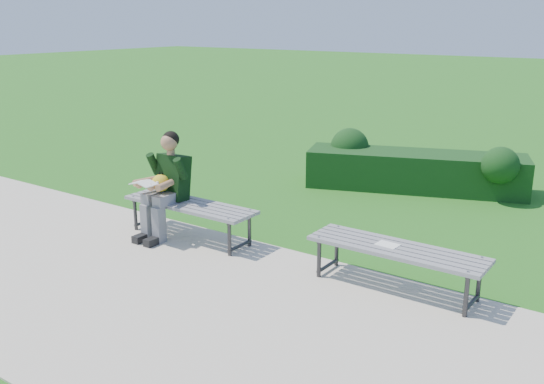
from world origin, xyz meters
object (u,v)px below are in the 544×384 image
hedge (413,167)px  paper_sheet (387,245)px  bench_left (190,207)px  seated_boy (166,182)px  bench_right (396,252)px

hedge → paper_sheet: size_ratio=15.22×
bench_left → paper_sheet: bearing=1.7°
bench_left → seated_boy: bearing=-163.0°
hedge → seated_boy: seated_boy is taller
seated_boy → paper_sheet: 2.92m
bench_left → seated_boy: (-0.30, -0.09, 0.30)m
seated_boy → paper_sheet: seated_boy is taller
bench_right → seated_boy: size_ratio=1.37×
hedge → paper_sheet: bearing=-71.3°
bench_left → bench_right: same height
seated_boy → bench_right: bearing=3.2°
hedge → bench_right: size_ratio=1.95×
bench_left → seated_boy: seated_boy is taller
hedge → seated_boy: (-1.65, -3.89, 0.36)m
bench_right → seated_boy: 3.03m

